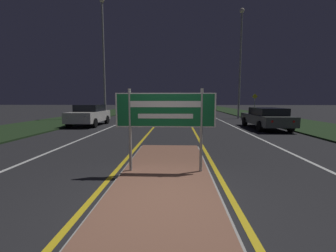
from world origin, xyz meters
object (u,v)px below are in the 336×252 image
Objects in this scene: car_approaching_0 at (89,115)px; car_receding_1 at (194,109)px; warning_sign at (255,103)px; streetlight_left_near at (103,49)px; car_receding_2 at (209,106)px; car_receding_0 at (266,118)px; car_receding_3 at (200,105)px; highway_sign at (165,113)px; streetlight_right_near at (240,55)px.

car_receding_1 is at bearing 55.47° from car_approaching_0.
warning_sign is at bearing -21.16° from car_receding_1.
streetlight_left_near reaches higher than car_receding_2.
car_receding_0 is 38.84m from car_receding_3.
highway_sign is 12.12m from car_approaching_0.
streetlight_right_near reaches higher than car_receding_0.
car_receding_2 is 15.55m from warning_sign.
warning_sign is at bearing 74.87° from car_receding_0.
streetlight_left_near is 2.61× the size of car_receding_3.
car_receding_3 is at bearing 83.17° from highway_sign.
car_receding_1 is at bearing -97.65° from car_receding_3.
highway_sign is 0.56× the size of car_receding_3.
car_receding_0 is at bearing -75.13° from car_receding_1.
streetlight_left_near reaches higher than streetlight_right_near.
warning_sign is at bearing -83.56° from car_receding_3.
streetlight_right_near reaches higher than car_receding_2.
car_approaching_0 is at bearing 173.42° from car_receding_0.
highway_sign reaches higher than car_receding_3.
streetlight_left_near is 23.84m from car_receding_2.
car_receding_0 is at bearing -93.11° from streetlight_right_near.
car_receding_0 is at bearing -6.58° from car_approaching_0.
streetlight_right_near reaches higher than car_approaching_0.
car_receding_1 is 0.97× the size of car_receding_3.
car_approaching_0 is (-11.93, 1.38, 0.07)m from car_receding_0.
highway_sign is 48.32m from car_receding_3.
car_approaching_0 is 1.74× the size of warning_sign.
car_receding_2 is at bearing 73.66° from car_receding_1.
streetlight_right_near is at bearing -53.40° from car_receding_1.
highway_sign is 0.56× the size of car_approaching_0.
car_receding_1 reaches higher than car_receding_0.
car_receding_0 is 1.98× the size of warning_sign.
car_receding_0 is 12.01m from car_approaching_0.
car_receding_3 is at bearing 90.27° from car_receding_0.
car_receding_2 reaches higher than car_receding_0.
car_receding_1 is at bearing 36.28° from streetlight_left_near.
car_receding_1 is at bearing 104.87° from car_receding_0.
streetlight_right_near reaches higher than warning_sign.
car_receding_1 is 0.97× the size of car_approaching_0.
streetlight_left_near is (-6.63, 16.05, 5.03)m from highway_sign.
streetlight_left_near reaches higher than car_receding_1.
car_approaching_0 reaches higher than car_receding_3.
car_receding_3 is (3.41, 25.34, 0.05)m from car_receding_1.
car_receding_0 is (-0.44, -8.09, -5.41)m from streetlight_right_near.
streetlight_left_near is 8.01m from car_approaching_0.
highway_sign reaches higher than car_receding_1.
car_receding_2 is at bearing 64.09° from car_approaching_0.
car_receding_0 is 1.10× the size of car_receding_2.
streetlight_right_near is at bearing -131.24° from warning_sign.
streetlight_left_near is 13.05m from streetlight_right_near.
streetlight_left_near is 15.47m from car_receding_0.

